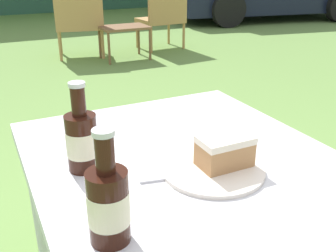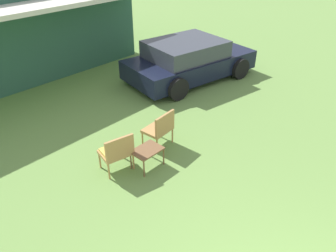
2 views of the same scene
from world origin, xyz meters
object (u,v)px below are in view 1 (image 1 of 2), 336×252
object	(u,v)px
garden_side_table	(124,30)
cola_bottle_near	(82,140)
cola_bottle_far	(108,203)
patio_table	(184,179)
wicker_chair_cushioned	(79,21)
cake_on_plate	(219,159)
wicker_chair_plain	(163,15)

from	to	relation	value
garden_side_table	cola_bottle_near	world-z (taller)	cola_bottle_near
cola_bottle_near	cola_bottle_far	world-z (taller)	same
patio_table	cola_bottle_near	world-z (taller)	cola_bottle_near
wicker_chair_cushioned	cake_on_plate	xyz separation A→B (m)	(-0.75, -4.32, 0.27)
wicker_chair_cushioned	cake_on_plate	bearing A→B (deg)	92.45
garden_side_table	patio_table	world-z (taller)	patio_table
wicker_chair_cushioned	garden_side_table	size ratio (longest dim) A/B	1.41
garden_side_table	cake_on_plate	bearing A→B (deg)	-106.96
wicker_chair_plain	cola_bottle_near	world-z (taller)	cola_bottle_near
cola_bottle_near	wicker_chair_cushioned	bearing A→B (deg)	75.96
garden_side_table	cola_bottle_far	bearing A→B (deg)	-110.50
cola_bottle_near	garden_side_table	bearing A→B (deg)	68.48
garden_side_table	patio_table	xyz separation A→B (m)	(-1.26, -3.89, 0.27)
wicker_chair_plain	cake_on_plate	distance (m)	4.71
wicker_chair_plain	garden_side_table	world-z (taller)	wicker_chair_plain
cola_bottle_far	garden_side_table	bearing A→B (deg)	69.50
wicker_chair_cushioned	cola_bottle_far	distance (m)	4.59
patio_table	cake_on_plate	world-z (taller)	cake_on_plate
garden_side_table	cake_on_plate	distance (m)	4.18
cola_bottle_far	wicker_chair_cushioned	bearing A→B (deg)	76.49
patio_table	wicker_chair_cushioned	bearing A→B (deg)	79.42
wicker_chair_cushioned	patio_table	distance (m)	4.30
cola_bottle_near	cola_bottle_far	size ratio (longest dim) A/B	1.00
cola_bottle_far	wicker_chair_plain	bearing A→B (deg)	63.28
garden_side_table	wicker_chair_plain	bearing A→B (deg)	24.57
wicker_chair_plain	cake_on_plate	size ratio (longest dim) A/B	3.26
wicker_chair_cushioned	cola_bottle_far	xyz separation A→B (m)	(-1.07, -4.46, 0.32)
wicker_chair_plain	cake_on_plate	xyz separation A→B (m)	(-1.91, -4.30, 0.27)
wicker_chair_plain	cola_bottle_near	distance (m)	4.71
cake_on_plate	cola_bottle_far	size ratio (longest dim) A/B	1.14
wicker_chair_plain	garden_side_table	size ratio (longest dim) A/B	1.41
wicker_chair_cushioned	patio_table	bearing A→B (deg)	91.67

